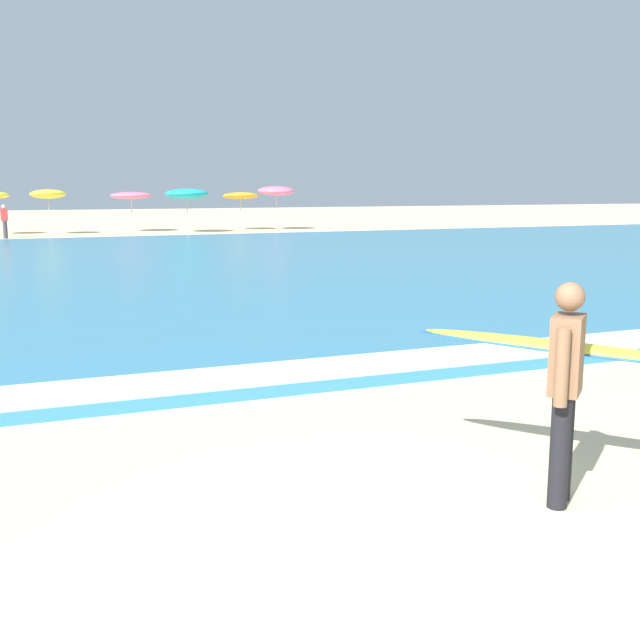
# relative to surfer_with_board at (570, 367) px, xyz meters

# --- Properties ---
(ground_plane) EXTENTS (160.00, 160.00, 0.00)m
(ground_plane) POSITION_rel_surfer_with_board_xyz_m (-1.47, -0.90, -1.03)
(ground_plane) COLOR beige
(sea) EXTENTS (120.00, 28.00, 0.14)m
(sea) POSITION_rel_surfer_with_board_xyz_m (-1.47, 17.47, -0.96)
(sea) COLOR teal
(sea) RESTS_ON ground
(surf_foam) EXTENTS (120.00, 1.11, 0.01)m
(surf_foam) POSITION_rel_surfer_with_board_xyz_m (-1.47, 4.07, -0.89)
(surf_foam) COLOR white
(surf_foam) RESTS_ON sea
(surfer_with_board) EXTENTS (2.02, 2.13, 1.73)m
(surfer_with_board) POSITION_rel_surfer_with_board_xyz_m (0.00, 0.00, 0.00)
(surfer_with_board) COLOR black
(surfer_with_board) RESTS_ON ground
(beach_umbrella_4) EXTENTS (1.75, 1.78, 2.32)m
(beach_umbrella_4) POSITION_rel_surfer_with_board_xyz_m (-2.36, 36.34, 1.00)
(beach_umbrella_4) COLOR beige
(beach_umbrella_4) RESTS_ON ground
(beach_umbrella_5) EXTENTS (2.17, 2.18, 2.15)m
(beach_umbrella_5) POSITION_rel_surfer_with_board_xyz_m (1.85, 37.18, 0.90)
(beach_umbrella_5) COLOR beige
(beach_umbrella_5) RESTS_ON ground
(beach_umbrella_6) EXTENTS (2.25, 2.27, 2.33)m
(beach_umbrella_6) POSITION_rel_surfer_with_board_xyz_m (4.45, 35.31, 1.00)
(beach_umbrella_6) COLOR beige
(beach_umbrella_6) RESTS_ON ground
(beach_umbrella_7) EXTENTS (1.97, 1.98, 2.14)m
(beach_umbrella_7) POSITION_rel_surfer_with_board_xyz_m (7.75, 36.69, 0.87)
(beach_umbrella_7) COLOR beige
(beach_umbrella_7) RESTS_ON ground
(beach_umbrella_8) EXTENTS (2.05, 2.06, 2.46)m
(beach_umbrella_8) POSITION_rel_surfer_with_board_xyz_m (9.64, 36.07, 1.13)
(beach_umbrella_8) COLOR beige
(beach_umbrella_8) RESTS_ON ground
(beachgoer_near_row_left) EXTENTS (0.32, 0.20, 1.58)m
(beachgoer_near_row_left) POSITION_rel_surfer_with_board_xyz_m (-4.44, 34.14, -0.19)
(beachgoer_near_row_left) COLOR #383842
(beachgoer_near_row_left) RESTS_ON ground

